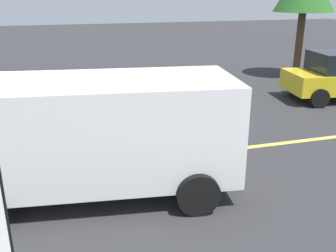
# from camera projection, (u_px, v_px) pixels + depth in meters

# --- Properties ---
(lane_marking_centre) EXTENTS (28.00, 0.16, 0.01)m
(lane_marking_centre) POSITION_uv_depth(u_px,v_px,m) (125.00, 162.00, 8.53)
(lane_marking_centre) COLOR #E0D14C
(white_van) EXTENTS (5.42, 2.80, 2.20)m
(white_van) POSITION_uv_depth(u_px,v_px,m) (90.00, 131.00, 6.84)
(white_van) COLOR white
(white_van) RESTS_ON ground_plane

